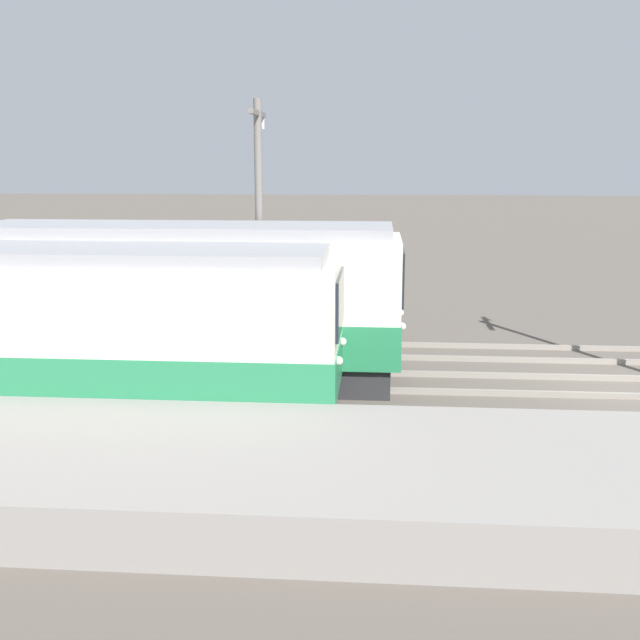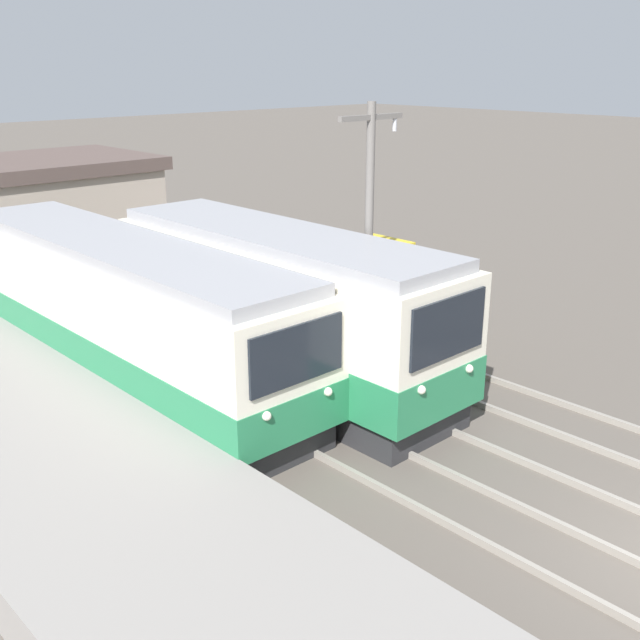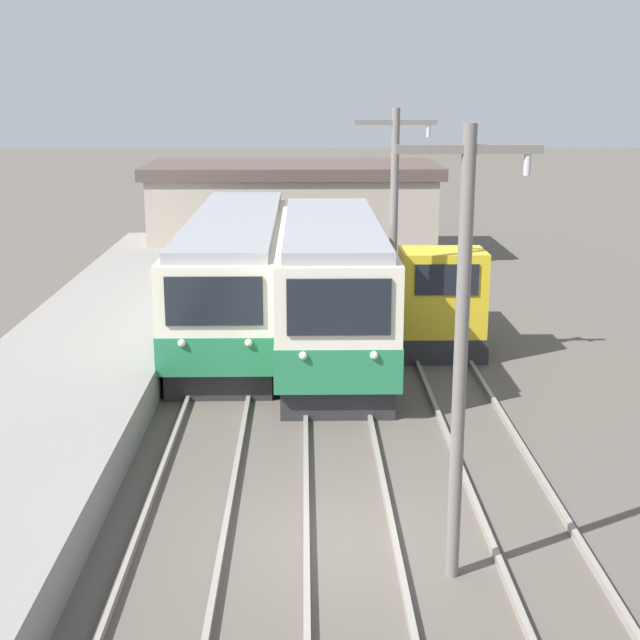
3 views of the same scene
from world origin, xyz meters
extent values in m
plane|color=#564F47|center=(0.00, 0.00, 0.00)|extent=(200.00, 200.00, 0.00)
cube|color=gray|center=(-0.52, 0.00, 0.07)|extent=(0.10, 60.00, 0.14)
cube|color=gray|center=(0.92, 0.00, 0.07)|extent=(0.10, 60.00, 0.14)
cube|color=gray|center=(2.48, 0.00, 0.07)|extent=(0.10, 60.00, 0.14)
cube|color=gray|center=(3.92, 0.00, 0.07)|extent=(0.10, 60.00, 0.14)
cube|color=#28282B|center=(-2.60, 13.00, 0.35)|extent=(2.58, 12.33, 0.70)
cube|color=silver|center=(-2.60, 13.00, 2.00)|extent=(2.80, 12.84, 2.60)
cube|color=#267A4C|center=(-2.60, 13.00, 1.17)|extent=(2.84, 12.88, 0.93)
cube|color=black|center=(-2.60, 6.54, 2.52)|extent=(2.24, 0.06, 1.14)
sphere|color=silver|center=(-3.37, 6.53, 1.53)|extent=(0.18, 0.18, 0.18)
sphere|color=silver|center=(-1.83, 6.53, 1.53)|extent=(0.18, 0.18, 0.18)
cube|color=#939399|center=(-2.60, 13.00, 3.44)|extent=(2.46, 12.33, 0.28)
cube|color=#28282B|center=(0.20, 10.39, 0.35)|extent=(2.58, 9.80, 0.70)
cube|color=silver|center=(0.20, 10.39, 2.11)|extent=(2.80, 10.21, 2.83)
cube|color=#267A4C|center=(0.20, 10.39, 1.21)|extent=(2.84, 10.25, 1.02)
cube|color=black|center=(0.20, 5.25, 2.68)|extent=(2.24, 0.06, 1.24)
sphere|color=silver|center=(-0.57, 5.24, 1.61)|extent=(0.18, 0.18, 0.18)
sphere|color=silver|center=(0.97, 5.24, 1.61)|extent=(0.18, 0.18, 0.18)
cube|color=#939399|center=(0.20, 10.39, 3.67)|extent=(2.46, 9.80, 0.28)
cube|color=#28282B|center=(3.20, 12.03, 0.35)|extent=(2.40, 4.94, 0.70)
cube|color=gold|center=(3.20, 10.35, 1.85)|extent=(2.28, 1.58, 2.30)
cube|color=black|center=(3.20, 9.54, 2.36)|extent=(1.68, 0.04, 0.83)
cube|color=gold|center=(3.20, 12.82, 1.40)|extent=(1.92, 3.26, 1.40)
cylinder|color=black|center=(3.20, 12.82, 2.35)|extent=(0.16, 0.16, 0.50)
cylinder|color=slate|center=(1.70, 8.83, 3.38)|extent=(0.20, 0.20, 6.76)
cube|color=slate|center=(1.70, 8.83, 6.41)|extent=(2.00, 0.12, 0.12)
cylinder|color=#B2B2B7|center=(2.50, 8.83, 6.21)|extent=(0.10, 0.10, 0.30)
camera|label=1|loc=(-17.15, 5.81, 5.29)|focal=42.00mm
camera|label=2|loc=(-11.04, -3.02, 7.58)|focal=42.00mm
camera|label=3|loc=(-0.53, -13.21, 7.21)|focal=50.00mm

